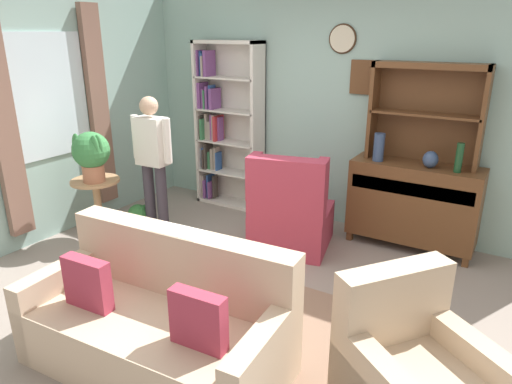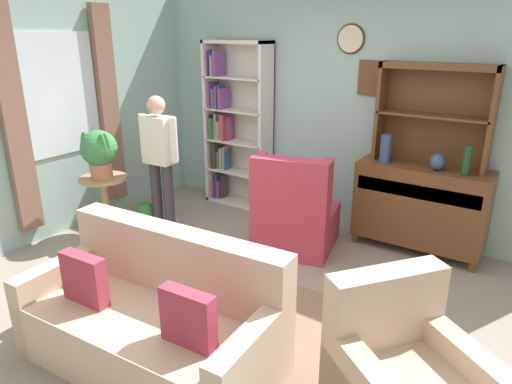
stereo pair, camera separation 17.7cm
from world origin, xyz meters
TOP-DOWN VIEW (x-y plane):
  - ground_plane at (0.00, 0.00)m, footprint 5.40×4.60m
  - wall_back at (0.00, 2.13)m, footprint 5.00×0.09m
  - wall_left at (-2.52, 0.03)m, footprint 0.16×4.20m
  - area_rug at (0.20, -0.30)m, footprint 2.34×1.62m
  - bookshelf at (-1.43, 1.94)m, footprint 0.90×0.30m
  - sideboard at (1.02, 1.86)m, footprint 1.30×0.45m
  - sideboard_hutch at (1.02, 1.97)m, footprint 1.10×0.26m
  - vase_tall at (0.63, 1.78)m, footprint 0.11×0.11m
  - vase_round at (1.15, 1.79)m, footprint 0.15×0.15m
  - bottle_wine at (1.41, 1.77)m, footprint 0.07×0.07m
  - couch_floral at (0.01, -0.92)m, footprint 1.85×0.96m
  - armchair_floral at (1.62, -0.50)m, footprint 1.07×1.07m
  - wingback_chair at (-0.05, 1.14)m, footprint 0.94×0.96m
  - plant_stand at (-2.00, 0.29)m, footprint 0.52×0.52m
  - potted_plant_large at (-1.95, 0.24)m, footprint 0.39×0.39m
  - potted_plant_small at (-1.76, 0.64)m, footprint 0.23×0.23m
  - person_reading at (-1.53, 0.71)m, footprint 0.52×0.22m

SIDE VIEW (x-z plane):
  - ground_plane at x=0.00m, z-range -0.02..0.00m
  - area_rug at x=0.20m, z-range 0.00..0.01m
  - potted_plant_small at x=-1.76m, z-range 0.03..0.35m
  - armchair_floral at x=1.62m, z-range -0.15..0.73m
  - couch_floral at x=0.01m, z-range -0.14..0.76m
  - wingback_chair at x=-0.05m, z-range -0.14..0.91m
  - plant_stand at x=-2.00m, z-range 0.08..0.76m
  - sideboard at x=1.02m, z-range 0.05..0.97m
  - person_reading at x=-1.53m, z-range 0.13..1.69m
  - potted_plant_large at x=-1.95m, z-range 0.73..1.27m
  - vase_round at x=1.15m, z-range 0.92..1.09m
  - bookshelf at x=-1.43m, z-range -0.01..2.09m
  - bottle_wine at x=1.41m, z-range 0.92..1.21m
  - vase_tall at x=0.63m, z-range 0.92..1.21m
  - wall_left at x=-2.52m, z-range 0.00..2.80m
  - wall_back at x=0.00m, z-range 0.01..2.81m
  - sideboard_hutch at x=1.02m, z-range 1.06..2.06m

